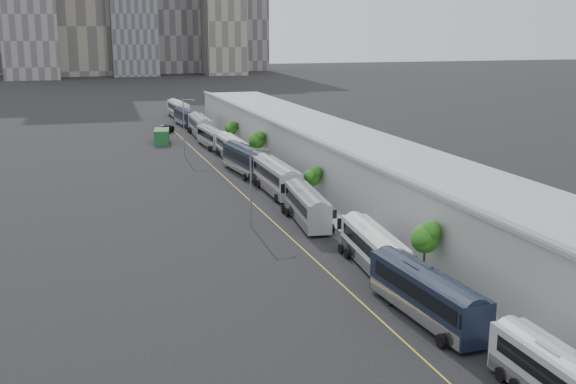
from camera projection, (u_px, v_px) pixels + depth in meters
name	position (u px, v px, depth m)	size (l,w,h in m)	color
sidewalk	(345.00, 204.00, 86.94)	(10.00, 170.00, 0.12)	gray
lane_line	(261.00, 211.00, 83.95)	(0.12, 160.00, 0.02)	gold
depot	(376.00, 174.00, 87.31)	(12.45, 160.40, 7.20)	gray
bus_1	(426.00, 299.00, 52.29)	(3.34, 13.03, 3.77)	black
bus_2	(374.00, 251.00, 63.61)	(3.64, 12.55, 3.62)	silver
bus_3	(307.00, 209.00, 78.47)	(3.81, 12.76, 3.67)	gray
bus_4	(276.00, 180.00, 92.68)	(3.09, 13.98, 4.08)	#999BA2
bus_5	(246.00, 162.00, 105.02)	(4.01, 14.03, 4.05)	black
bus_6	(231.00, 150.00, 116.64)	(2.87, 12.85, 3.75)	silver
bus_7	(211.00, 139.00, 128.69)	(3.10, 12.10, 3.50)	gray
bus_8	(200.00, 127.00, 142.22)	(3.24, 13.88, 4.03)	#92959B
bus_9	(185.00, 119.00, 157.58)	(3.25, 12.22, 3.53)	black
bus_10	(178.00, 111.00, 170.52)	(3.24, 13.86, 4.03)	silver
tree_1	(425.00, 235.00, 60.27)	(2.40, 2.40, 5.10)	black
tree_2	(313.00, 176.00, 87.98)	(1.97, 1.97, 4.20)	black
tree_3	(257.00, 139.00, 112.07)	(2.50, 2.50, 5.21)	black
tree_4	(231.00, 128.00, 130.17)	(2.11, 2.11, 4.33)	black
street_lamp_near	(253.00, 182.00, 76.10)	(2.04, 0.22, 8.48)	#59595E
street_lamp_far	(185.00, 124.00, 118.09)	(2.04, 0.22, 9.51)	#59595E
shipping_container	(162.00, 136.00, 133.36)	(2.64, 6.29, 2.54)	#15471E
suv	(164.00, 129.00, 146.11)	(2.69, 5.83, 1.62)	black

